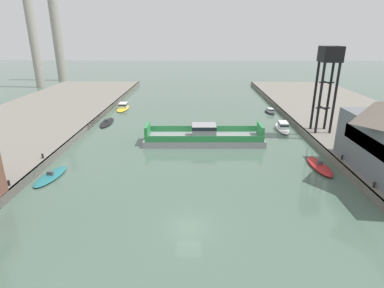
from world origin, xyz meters
TOP-DOWN VIEW (x-y plane):
  - ground_plane at (0.00, 0.00)m, footprint 400.00×400.00m
  - chain_ferry at (1.97, 25.43)m, footprint 20.76×6.43m
  - moored_boat_near_left at (18.37, 47.19)m, footprint 2.28×5.29m
  - moored_boat_near_right at (17.81, 33.41)m, footprint 2.87×8.34m
  - moored_boat_mid_left at (-18.71, 11.01)m, footprint 3.20×6.95m
  - moored_boat_mid_right at (-18.06, 51.02)m, footprint 2.91×8.16m
  - moored_boat_far_left at (18.28, 14.74)m, footprint 2.53×7.32m
  - moored_boat_far_right at (-18.49, 37.45)m, footprint 2.43×7.96m
  - crane_tower at (23.38, 28.84)m, footprint 3.32×3.32m
  - bollard_left_aft at (-21.42, 6.38)m, footprint 0.32×0.32m
  - bollard_right_aft at (21.42, 6.59)m, footprint 0.32×0.32m
  - bollard_left_far at (-21.42, 14.89)m, footprint 0.32×0.32m
  - bollard_right_far at (21.42, 15.09)m, footprint 0.32×0.32m
  - smokestack_distant_a at (-54.81, 83.79)m, footprint 3.03×3.03m
  - smokestack_distant_b at (-53.84, 100.74)m, footprint 3.78×3.78m

SIDE VIEW (x-z plane):
  - ground_plane at x=0.00m, z-range 0.00..0.00m
  - moored_boat_mid_left at x=-18.71m, z-range -0.24..0.67m
  - moored_boat_far_right at x=-18.49m, z-range -0.24..0.69m
  - moored_boat_far_left at x=18.28m, z-range -0.24..0.85m
  - moored_boat_near_left at x=18.37m, z-range -0.15..1.05m
  - moored_boat_mid_right at x=-18.06m, z-range -0.17..1.32m
  - moored_boat_near_right at x=17.81m, z-range -0.22..1.49m
  - chain_ferry at x=1.97m, z-range -0.62..2.68m
  - bollard_left_aft at x=-21.42m, z-range 1.25..1.96m
  - bollard_right_aft at x=21.42m, z-range 1.25..1.96m
  - bollard_left_far at x=-21.42m, z-range 1.25..1.96m
  - bollard_right_far at x=21.42m, z-range 1.25..1.96m
  - crane_tower at x=23.38m, z-range 5.46..20.39m
  - smokestack_distant_b at x=-53.84m, z-range 1.04..40.14m
  - smokestack_distant_a at x=-54.81m, z-range 1.04..40.18m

